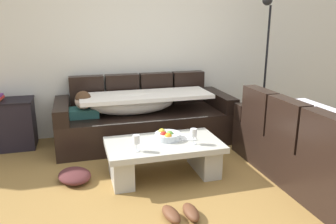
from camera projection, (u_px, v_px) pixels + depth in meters
name	position (u px, v px, depth m)	size (l,w,h in m)	color
ground_plane	(191.00, 198.00, 3.13)	(14.00, 14.00, 0.00)	olive
back_wall	(143.00, 39.00, 4.76)	(9.00, 0.10, 2.70)	silver
couch_along_wall	(142.00, 118.00, 4.51)	(2.32, 0.92, 0.88)	black
couch_near_window	(315.00, 149.00, 3.41)	(0.92, 1.94, 0.88)	black
coffee_table	(164.00, 155.00, 3.52)	(1.20, 0.68, 0.38)	#B3B2A4
fruit_bowl	(167.00, 136.00, 3.55)	(0.28, 0.28, 0.10)	silver
wine_glass_near_left	(136.00, 140.00, 3.22)	(0.07, 0.07, 0.17)	silver
wine_glass_near_right	(194.00, 133.00, 3.40)	(0.07, 0.07, 0.17)	silver
open_magazine	(183.00, 137.00, 3.62)	(0.28, 0.21, 0.01)	white
side_cabinet	(6.00, 124.00, 4.27)	(0.72, 0.44, 0.64)	black
floor_lamp	(265.00, 55.00, 4.86)	(0.33, 0.31, 1.95)	black
pair_of_shoes	(181.00, 213.00, 2.80)	(0.31, 0.29, 0.09)	#59331E
crumpled_garment	(75.00, 176.00, 3.44)	(0.40, 0.32, 0.12)	#4C2323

